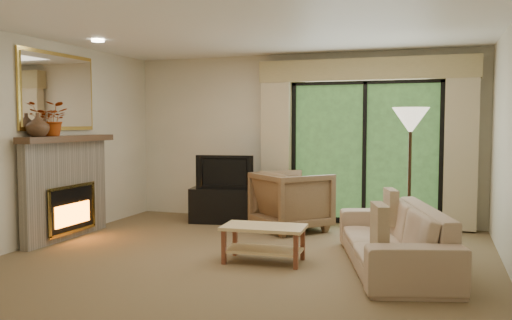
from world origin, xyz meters
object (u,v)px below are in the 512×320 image
(sofa, at_px, (393,237))
(coffee_table, at_px, (264,244))
(media_console, at_px, (226,205))
(armchair, at_px, (292,201))

(sofa, xyz_separation_m, coffee_table, (-1.37, -0.22, -0.12))
(media_console, height_order, armchair, armchair)
(media_console, height_order, sofa, sofa)
(media_console, relative_size, sofa, 0.47)
(media_console, distance_m, armchair, 1.17)
(sofa, distance_m, coffee_table, 1.39)
(media_console, bearing_deg, armchair, -23.95)
(armchair, xyz_separation_m, coffee_table, (0.16, -1.80, -0.22))
(sofa, height_order, coffee_table, sofa)
(armchair, bearing_deg, sofa, 176.28)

